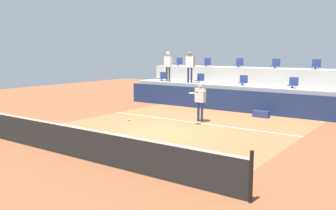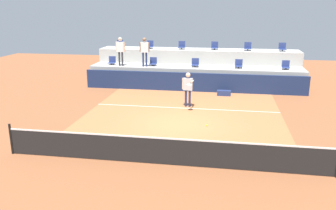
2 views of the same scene
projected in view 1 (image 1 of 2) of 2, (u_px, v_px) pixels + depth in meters
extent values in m
plane|color=brown|center=(161.00, 133.00, 13.43)|extent=(40.00, 40.00, 0.00)
cube|color=#A36038|center=(176.00, 128.00, 14.23)|extent=(9.00, 10.00, 0.01)
cube|color=silver|center=(195.00, 123.00, 15.36)|extent=(9.00, 0.06, 0.00)
cylinder|color=black|center=(251.00, 177.00, 7.14)|extent=(0.08, 0.08, 1.07)
cube|color=black|center=(76.00, 143.00, 10.15)|extent=(10.40, 0.01, 0.87)
cube|color=white|center=(76.00, 127.00, 10.08)|extent=(10.40, 0.02, 0.05)
cube|color=navy|center=(232.00, 101.00, 18.18)|extent=(13.00, 0.16, 1.10)
cube|color=#ADAAA3|center=(243.00, 97.00, 19.21)|extent=(13.00, 1.80, 1.25)
cube|color=#ADAAA3|center=(256.00, 86.00, 20.60)|extent=(13.00, 1.80, 2.10)
cylinder|color=#2D2D33|center=(161.00, 80.00, 22.05)|extent=(0.08, 0.08, 0.10)
cube|color=navy|center=(161.00, 79.00, 22.04)|extent=(0.44, 0.40, 0.04)
cube|color=navy|center=(163.00, 75.00, 22.15)|extent=(0.44, 0.04, 0.38)
cylinder|color=#2D2D33|center=(199.00, 82.00, 20.51)|extent=(0.08, 0.08, 0.10)
cube|color=navy|center=(199.00, 81.00, 20.50)|extent=(0.44, 0.40, 0.04)
cube|color=navy|center=(201.00, 77.00, 20.61)|extent=(0.44, 0.04, 0.38)
cylinder|color=#2D2D33|center=(242.00, 84.00, 18.99)|extent=(0.08, 0.08, 0.10)
cube|color=navy|center=(242.00, 83.00, 18.98)|extent=(0.44, 0.40, 0.04)
cube|color=navy|center=(244.00, 79.00, 19.09)|extent=(0.44, 0.04, 0.38)
cylinder|color=#2D2D33|center=(292.00, 87.00, 17.48)|extent=(0.08, 0.08, 0.10)
cube|color=navy|center=(293.00, 86.00, 17.47)|extent=(0.44, 0.40, 0.04)
cube|color=navy|center=(294.00, 81.00, 17.59)|extent=(0.44, 0.04, 0.38)
cylinder|color=#2D2D33|center=(178.00, 65.00, 23.37)|extent=(0.08, 0.08, 0.10)
cube|color=navy|center=(178.00, 64.00, 23.36)|extent=(0.44, 0.40, 0.04)
cube|color=navy|center=(180.00, 61.00, 23.48)|extent=(0.44, 0.04, 0.38)
cylinder|color=#2D2D33|center=(206.00, 66.00, 22.17)|extent=(0.08, 0.08, 0.10)
cube|color=navy|center=(206.00, 64.00, 22.16)|extent=(0.44, 0.40, 0.04)
cube|color=navy|center=(208.00, 61.00, 22.27)|extent=(0.44, 0.04, 0.38)
cylinder|color=#2D2D33|center=(238.00, 66.00, 20.93)|extent=(0.08, 0.08, 0.10)
cube|color=navy|center=(238.00, 65.00, 20.92)|extent=(0.44, 0.40, 0.04)
cube|color=navy|center=(240.00, 62.00, 21.04)|extent=(0.44, 0.04, 0.38)
cylinder|color=#2D2D33|center=(275.00, 67.00, 19.69)|extent=(0.08, 0.08, 0.10)
cube|color=navy|center=(275.00, 66.00, 19.68)|extent=(0.44, 0.40, 0.04)
cube|color=navy|center=(276.00, 62.00, 19.79)|extent=(0.44, 0.04, 0.38)
cylinder|color=#2D2D33|center=(315.00, 68.00, 18.48)|extent=(0.08, 0.08, 0.10)
cube|color=navy|center=(315.00, 67.00, 18.47)|extent=(0.44, 0.40, 0.04)
cube|color=navy|center=(317.00, 63.00, 18.58)|extent=(0.44, 0.04, 0.38)
cylinder|color=navy|center=(198.00, 112.00, 15.59)|extent=(0.12, 0.12, 0.85)
cylinder|color=navy|center=(202.00, 112.00, 15.47)|extent=(0.12, 0.12, 0.85)
cube|color=#B2B2B7|center=(200.00, 95.00, 15.42)|extent=(0.48, 0.23, 0.60)
sphere|color=beige|center=(200.00, 85.00, 15.36)|extent=(0.25, 0.25, 0.23)
cylinder|color=beige|center=(195.00, 94.00, 15.60)|extent=(0.08, 0.08, 0.56)
cylinder|color=beige|center=(202.00, 92.00, 15.02)|extent=(0.13, 0.54, 0.07)
cylinder|color=black|center=(196.00, 92.00, 14.75)|extent=(0.06, 0.26, 0.04)
ellipsoid|color=silver|center=(192.00, 93.00, 14.55)|extent=(0.29, 0.35, 0.03)
cylinder|color=#2D2D33|center=(167.00, 74.00, 21.40)|extent=(0.12, 0.12, 0.86)
cylinder|color=#2D2D33|center=(169.00, 74.00, 21.28)|extent=(0.12, 0.12, 0.86)
cube|color=white|center=(168.00, 62.00, 21.23)|extent=(0.48, 0.20, 0.61)
sphere|color=beige|center=(168.00, 54.00, 21.17)|extent=(0.25, 0.25, 0.23)
cylinder|color=beige|center=(164.00, 61.00, 21.40)|extent=(0.07, 0.07, 0.58)
cylinder|color=beige|center=(172.00, 61.00, 21.07)|extent=(0.07, 0.07, 0.58)
cylinder|color=navy|center=(188.00, 75.00, 20.51)|extent=(0.13, 0.13, 0.87)
cylinder|color=navy|center=(191.00, 75.00, 20.42)|extent=(0.13, 0.13, 0.87)
cube|color=white|center=(190.00, 62.00, 20.36)|extent=(0.49, 0.26, 0.61)
sphere|color=#846047|center=(190.00, 54.00, 20.29)|extent=(0.27, 0.27, 0.23)
cylinder|color=#846047|center=(186.00, 62.00, 20.47)|extent=(0.08, 0.08, 0.58)
cylinder|color=#846047|center=(194.00, 62.00, 20.24)|extent=(0.08, 0.08, 0.58)
sphere|color=#CCE033|center=(129.00, 120.00, 9.87)|extent=(0.07, 0.07, 0.07)
cube|color=navy|center=(261.00, 114.00, 16.58)|extent=(0.76, 0.28, 0.30)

